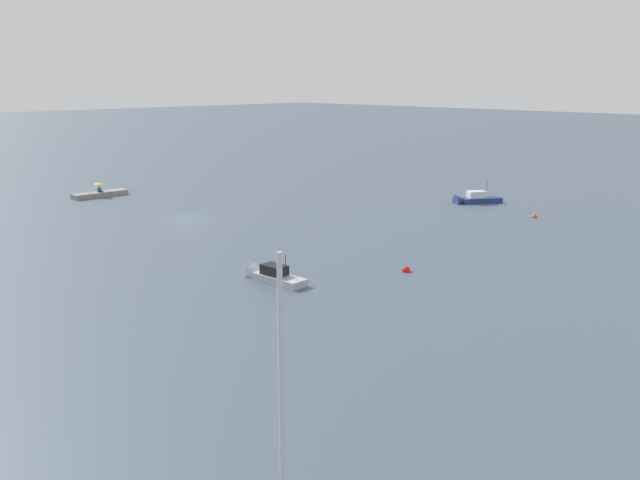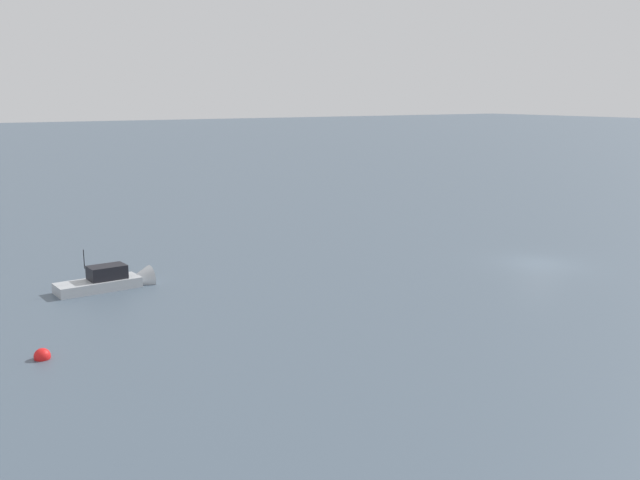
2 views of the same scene
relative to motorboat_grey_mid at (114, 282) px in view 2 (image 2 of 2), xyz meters
The scene contains 3 objects.
ground_plane 24.43m from the motorboat_grey_mid, 109.36° to the right, with size 500.00×500.00×0.00m, color #475666.
motorboat_grey_mid is the anchor object (origin of this frame).
mooring_buoy_near 10.30m from the motorboat_grey_mid, 148.79° to the left, with size 0.63×0.63×0.63m.
Camera 2 is at (-28.25, 33.22, 9.88)m, focal length 40.33 mm.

